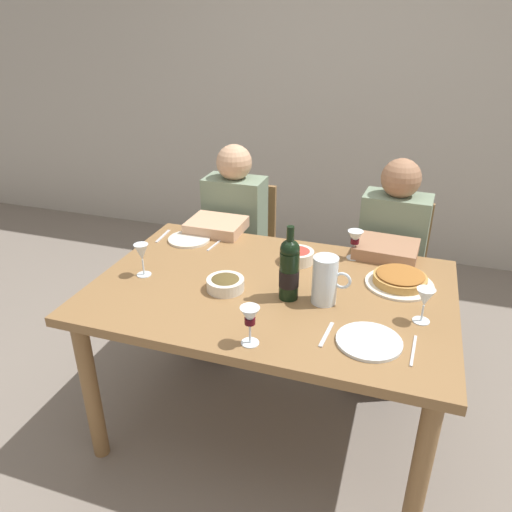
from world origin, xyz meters
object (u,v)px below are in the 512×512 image
salad_bowl (298,255)px  dining_table (271,305)px  wine_glass_left_diner (142,253)px  diner_left (228,243)px  dinner_plate_right_setting (369,341)px  diner_right (387,267)px  baked_tart (400,279)px  chair_right (391,268)px  wine_glass_spare (250,318)px  wine_bottle (289,269)px  water_pitcher (325,283)px  chair_left (243,246)px  olive_bowl (225,283)px  wine_glass_right_diner (425,299)px  dinner_plate_left_setting (189,239)px  wine_glass_centre (355,239)px

salad_bowl → dining_table: bearing=-100.6°
wine_glass_left_diner → diner_left: (0.11, 0.73, -0.25)m
wine_glass_left_diner → dinner_plate_right_setting: (1.00, -0.20, -0.10)m
wine_glass_left_diner → diner_right: bearing=35.2°
baked_tart → chair_right: size_ratio=0.33×
dining_table → wine_glass_spare: bearing=-83.8°
wine_bottle → chair_right: wine_bottle is taller
water_pitcher → wine_glass_spare: water_pitcher is taller
dining_table → diner_left: bearing=124.8°
dining_table → baked_tart: size_ratio=5.22×
baked_tart → chair_left: chair_left is taller
wine_glass_spare → chair_right: 1.39m
wine_bottle → diner_left: size_ratio=0.27×
wine_glass_spare → dinner_plate_right_setting: (0.39, 0.13, -0.10)m
dining_table → water_pitcher: 0.30m
olive_bowl → chair_left: 1.05m
wine_glass_right_diner → dinner_plate_right_setting: wine_glass_right_diner is taller
wine_glass_right_diner → diner_right: (-0.17, 0.71, -0.24)m
diner_right → dinner_plate_right_setting: bearing=93.5°
dinner_plate_right_setting → chair_right: size_ratio=0.27×
wine_bottle → dinner_plate_right_setting: 0.42m
water_pitcher → wine_glass_right_diner: 0.38m
dining_table → wine_glass_left_diner: bearing=-172.2°
dinner_plate_right_setting → baked_tart: bearing=80.8°
water_pitcher → dinner_plate_right_setting: bearing=-47.3°
wine_glass_right_diner → diner_right: 0.77m
wine_glass_right_diner → chair_left: 1.47m
wine_bottle → diner_right: bearing=63.2°
salad_bowl → dinner_plate_left_setting: (-0.59, 0.07, -0.03)m
chair_right → wine_glass_centre: bearing=74.9°
diner_right → baked_tart: bearing=102.6°
dining_table → wine_glass_right_diner: 0.64m
wine_bottle → wine_glass_spare: 0.35m
wine_glass_centre → chair_right: bearing=71.1°
wine_glass_right_diner → diner_right: bearing=103.2°
wine_glass_right_diner → chair_right: bearing=99.2°
baked_tart → wine_glass_spare: wine_glass_spare is taller
diner_right → olive_bowl: bearing=52.9°
wine_glass_spare → salad_bowl: bearing=89.6°
wine_bottle → wine_glass_centre: wine_bottle is taller
olive_bowl → diner_right: 0.96m
dining_table → wine_glass_right_diner: bearing=-7.1°
baked_tart → diner_left: bearing=154.3°
olive_bowl → dinner_plate_right_setting: size_ratio=0.68×
wine_bottle → wine_glass_right_diner: size_ratio=2.26×
dining_table → salad_bowl: salad_bowl is taller
wine_glass_spare → dinner_plate_right_setting: wine_glass_spare is taller
wine_glass_left_diner → diner_left: 0.78m
dining_table → water_pitcher: (0.23, -0.05, 0.18)m
olive_bowl → wine_glass_centre: (0.47, 0.47, 0.07)m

